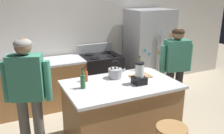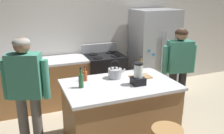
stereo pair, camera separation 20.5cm
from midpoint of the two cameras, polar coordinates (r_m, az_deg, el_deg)
The scene contains 14 objects.
back_wall at distance 4.98m, azimuth -9.34°, elevation 8.47°, with size 8.00×0.10×2.70m, color silver.
kitchen_island at distance 3.51m, azimuth 0.40°, elevation -10.73°, with size 1.54×0.97×0.90m.
back_counter_run at distance 4.68m, azimuth -16.89°, elevation -4.10°, with size 2.00×0.64×0.90m.
refrigerator at distance 5.25m, azimuth 7.58°, elevation 3.79°, with size 0.90×0.73×1.76m.
stove_range at distance 4.90m, azimuth -3.91°, elevation -2.21°, with size 0.76×0.65×1.08m.
person_by_island_left at distance 3.16m, azimuth -21.16°, elevation -4.92°, with size 0.58×0.35×1.60m.
person_by_sink_right at distance 4.23m, azimuth 13.57°, elevation 0.79°, with size 0.60×0.29×1.54m.
blender_appliance at distance 3.27m, azimuth 4.74°, elevation -1.91°, with size 0.17×0.17×0.31m.
bottle_olive_oil at distance 3.16m, azimuth -8.78°, elevation -3.30°, with size 0.07×0.07×0.28m.
bottle_cooking_sauce at distance 3.40m, azimuth -8.00°, elevation -2.15°, with size 0.06×0.06×0.22m.
bottle_vinegar at distance 3.85m, azimuth 5.04°, elevation 0.45°, with size 0.06×0.06×0.24m.
tea_kettle at distance 3.50m, azimuth -0.91°, elevation -1.40°, with size 0.28×0.20×0.27m.
cutting_board at distance 3.57m, azimuth 5.15°, elevation -2.22°, with size 0.30×0.20×0.02m, color #B7844C.
chef_knife at distance 3.58m, azimuth 5.44°, elevation -1.97°, with size 0.22×0.03×0.01m, color #B7BABF.
Camera 1 is at (-1.42, -2.75, 2.11)m, focal length 38.53 mm.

